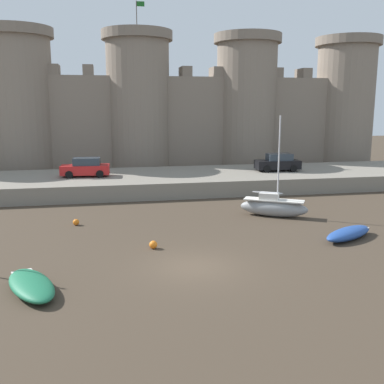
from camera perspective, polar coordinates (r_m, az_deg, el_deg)
The scene contains 10 objects.
ground_plane at distance 21.19m, azimuth 0.26°, elevation -9.51°, with size 160.00×160.00×0.00m, color #423528.
quay_road at distance 40.21m, azimuth -5.38°, elevation 1.29°, with size 61.24×10.00×1.34m, color gray.
castle at distance 50.38m, azimuth -6.79°, elevation 10.45°, with size 56.80×7.56×18.17m.
sailboat_near_channel_left at distance 30.80m, azimuth 10.30°, elevation -1.82°, with size 4.51×3.29×6.76m.
rowboat_midflat_right at distance 19.57m, azimuth -19.75°, elevation -11.01°, with size 2.90×4.19×0.58m.
rowboat_foreground_right at distance 26.84m, azimuth 19.26°, elevation -4.95°, with size 4.06×3.03×0.63m.
mooring_buoy_near_channel at distance 29.11m, azimuth -14.51°, elevation -3.73°, with size 0.39×0.39×0.39m, color orange.
mooring_buoy_off_centre at distance 23.79m, azimuth -4.94°, elevation -6.69°, with size 0.43×0.43×0.43m, color orange.
car_quay_centre_east at distance 42.81m, azimuth 10.87°, elevation 3.69°, with size 4.18×2.04×1.62m.
car_quay_west at distance 39.75m, azimuth -13.35°, elevation 3.03°, with size 4.18×2.04×1.62m.
Camera 1 is at (-3.93, -19.45, 7.43)m, focal length 42.00 mm.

